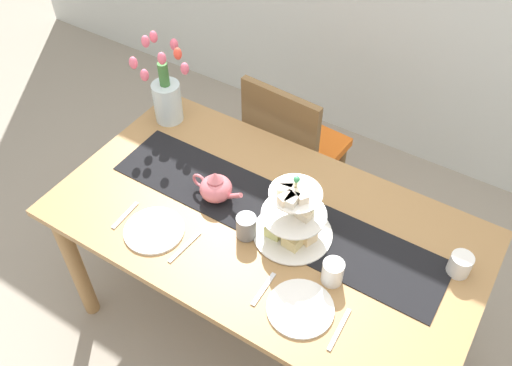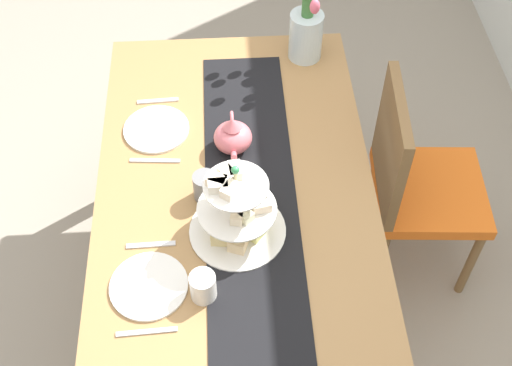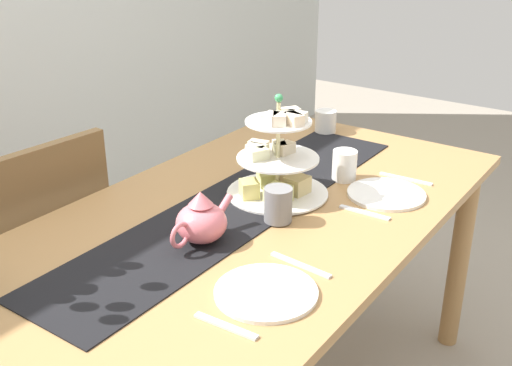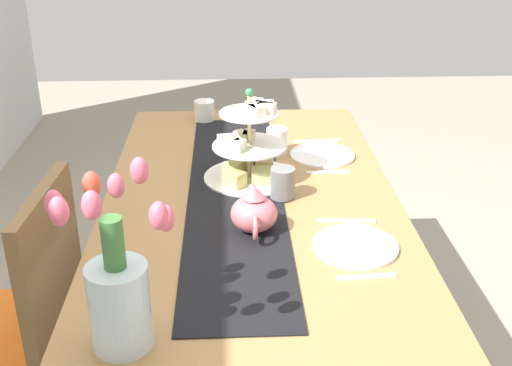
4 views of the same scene
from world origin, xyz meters
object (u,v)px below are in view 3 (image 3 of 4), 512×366
(cream_jug, at_px, (326,122))
(mug_grey, at_px, (278,204))
(fork_right, at_px, (364,213))
(chair_left, at_px, (37,256))
(tiered_cake_stand, at_px, (278,164))
(dining_table, at_px, (254,243))
(fork_left, at_px, (226,326))
(dinner_plate_right, at_px, (386,194))
(mug_white_text, at_px, (344,165))
(knife_right, at_px, (406,179))
(dinner_plate_left, at_px, (266,292))
(knife_left, at_px, (300,265))
(teapot, at_px, (201,221))

(cream_jug, distance_m, mug_grey, 0.77)
(cream_jug, distance_m, fork_right, 0.69)
(chair_left, height_order, tiered_cake_stand, tiered_cake_stand)
(dining_table, distance_m, fork_left, 0.56)
(dining_table, height_order, chair_left, chair_left)
(chair_left, xyz_separation_m, dinner_plate_right, (0.56, -0.95, 0.26))
(dinner_plate_right, height_order, mug_white_text, mug_white_text)
(fork_left, xyz_separation_m, knife_right, (0.92, 0.00, 0.00))
(tiered_cake_stand, xyz_separation_m, fork_right, (0.04, -0.27, -0.10))
(chair_left, xyz_separation_m, mug_grey, (0.23, -0.78, 0.31))
(fork_right, bearing_deg, knife_right, 0.00)
(mug_white_text, bearing_deg, mug_grey, 178.44)
(chair_left, distance_m, dinner_plate_left, 0.99)
(tiered_cake_stand, xyz_separation_m, fork_left, (-0.59, -0.27, -0.10))
(dinner_plate_left, bearing_deg, chair_left, 85.60)
(tiered_cake_stand, bearing_deg, knife_left, -138.83)
(tiered_cake_stand, height_order, cream_jug, tiered_cake_stand)
(chair_left, relative_size, knife_right, 5.35)
(mug_white_text, bearing_deg, cream_jug, 36.65)
(dinner_plate_left, relative_size, knife_left, 1.35)
(chair_left, xyz_separation_m, knife_right, (0.70, -0.95, 0.26))
(cream_jug, bearing_deg, dinner_plate_left, -157.35)
(teapot, xyz_separation_m, cream_jug, (0.93, 0.16, -0.02))
(tiered_cake_stand, relative_size, dinner_plate_left, 1.32)
(fork_left, xyz_separation_m, mug_grey, (0.45, 0.17, 0.05))
(fork_left, relative_size, mug_grey, 1.58)
(dining_table, distance_m, dinner_plate_left, 0.44)
(knife_left, bearing_deg, dining_table, 55.06)
(cream_jug, height_order, mug_white_text, mug_white_text)
(dining_table, height_order, cream_jug, cream_jug)
(cream_jug, distance_m, fork_left, 1.25)
(chair_left, height_order, knife_left, chair_left)
(cream_jug, bearing_deg, dining_table, -166.83)
(fork_right, bearing_deg, teapot, 145.33)
(knife_right, bearing_deg, fork_right, 180.00)
(fork_right, bearing_deg, fork_left, 180.00)
(dinner_plate_right, relative_size, knife_right, 1.35)
(teapot, relative_size, knife_right, 1.40)
(dinner_plate_left, height_order, mug_white_text, mug_white_text)
(teapot, height_order, knife_right, teapot)
(fork_left, relative_size, mug_white_text, 1.58)
(knife_left, relative_size, mug_white_text, 1.79)
(teapot, height_order, mug_grey, teapot)
(tiered_cake_stand, xyz_separation_m, dinner_plate_left, (-0.45, -0.27, -0.09))
(fork_left, bearing_deg, mug_white_text, 11.14)
(teapot, xyz_separation_m, dinner_plate_right, (0.53, -0.27, -0.05))
(dinner_plate_left, xyz_separation_m, dinner_plate_right, (0.63, 0.00, 0.00))
(dining_table, distance_m, knife_left, 0.34)
(fork_right, distance_m, knife_right, 0.29)
(dining_table, bearing_deg, cream_jug, 13.17)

